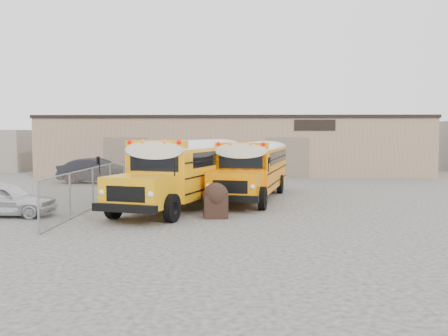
{
  "coord_description": "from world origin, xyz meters",
  "views": [
    {
      "loc": [
        0.52,
        -21.78,
        3.31
      ],
      "look_at": [
        -0.26,
        2.73,
        1.6
      ],
      "focal_mm": 40.0,
      "sensor_mm": 36.0,
      "label": 1
    }
  ],
  "objects_px": {
    "school_bus_left": "(229,160)",
    "car_dark": "(97,171)",
    "school_bus_right": "(269,159)",
    "car_silver": "(6,200)",
    "tarp_bundle": "(216,200)"
  },
  "relations": [
    {
      "from": "school_bus_right",
      "to": "car_silver",
      "type": "relative_size",
      "value": 2.64
    },
    {
      "from": "school_bus_right",
      "to": "tarp_bundle",
      "type": "distance_m",
      "value": 12.59
    },
    {
      "from": "school_bus_right",
      "to": "car_dark",
      "type": "height_order",
      "value": "school_bus_right"
    },
    {
      "from": "school_bus_left",
      "to": "school_bus_right",
      "type": "distance_m",
      "value": 3.69
    },
    {
      "from": "school_bus_right",
      "to": "car_silver",
      "type": "distance_m",
      "value": 16.57
    },
    {
      "from": "school_bus_right",
      "to": "car_silver",
      "type": "bearing_deg",
      "value": -132.65
    },
    {
      "from": "school_bus_left",
      "to": "car_silver",
      "type": "xyz_separation_m",
      "value": [
        -8.69,
        -9.45,
        -1.11
      ]
    },
    {
      "from": "school_bus_left",
      "to": "car_silver",
      "type": "distance_m",
      "value": 12.89
    },
    {
      "from": "school_bus_left",
      "to": "car_dark",
      "type": "relative_size",
      "value": 2.15
    },
    {
      "from": "school_bus_left",
      "to": "tarp_bundle",
      "type": "distance_m",
      "value": 9.58
    },
    {
      "from": "tarp_bundle",
      "to": "car_silver",
      "type": "height_order",
      "value": "tarp_bundle"
    },
    {
      "from": "school_bus_right",
      "to": "car_dark",
      "type": "xyz_separation_m",
      "value": [
        -11.33,
        1.04,
        -0.87
      ]
    },
    {
      "from": "school_bus_right",
      "to": "car_dark",
      "type": "distance_m",
      "value": 11.41
    },
    {
      "from": "car_silver",
      "to": "tarp_bundle",
      "type": "bearing_deg",
      "value": -89.72
    },
    {
      "from": "school_bus_left",
      "to": "car_dark",
      "type": "height_order",
      "value": "school_bus_left"
    }
  ]
}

